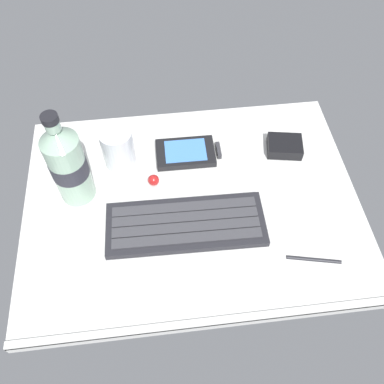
# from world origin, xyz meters

# --- Properties ---
(ground_plane) EXTENTS (0.64, 0.48, 0.03)m
(ground_plane) POSITION_xyz_m (0.00, -0.00, -0.01)
(ground_plane) COLOR silver
(keyboard) EXTENTS (0.29, 0.12, 0.02)m
(keyboard) POSITION_xyz_m (-0.02, -0.05, 0.01)
(keyboard) COLOR #232328
(keyboard) RESTS_ON ground_plane
(handheld_device) EXTENTS (0.13, 0.08, 0.02)m
(handheld_device) POSITION_xyz_m (0.01, 0.11, 0.01)
(handheld_device) COLOR black
(handheld_device) RESTS_ON ground_plane
(juice_cup) EXTENTS (0.06, 0.06, 0.09)m
(juice_cup) POSITION_xyz_m (-0.13, 0.11, 0.04)
(juice_cup) COLOR silver
(juice_cup) RESTS_ON ground_plane
(water_bottle) EXTENTS (0.07, 0.07, 0.21)m
(water_bottle) POSITION_xyz_m (-0.22, 0.04, 0.09)
(water_bottle) COLOR #9EC1A8
(water_bottle) RESTS_ON ground_plane
(charger_block) EXTENTS (0.08, 0.07, 0.02)m
(charger_block) POSITION_xyz_m (0.21, 0.10, 0.01)
(charger_block) COLOR black
(charger_block) RESTS_ON ground_plane
(trackball_mouse) EXTENTS (0.02, 0.02, 0.02)m
(trackball_mouse) POSITION_xyz_m (-0.07, 0.05, 0.01)
(trackball_mouse) COLOR red
(trackball_mouse) RESTS_ON ground_plane
(stylus_pen) EXTENTS (0.09, 0.03, 0.01)m
(stylus_pen) POSITION_xyz_m (0.20, -0.15, 0.00)
(stylus_pen) COLOR #26262B
(stylus_pen) RESTS_ON ground_plane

